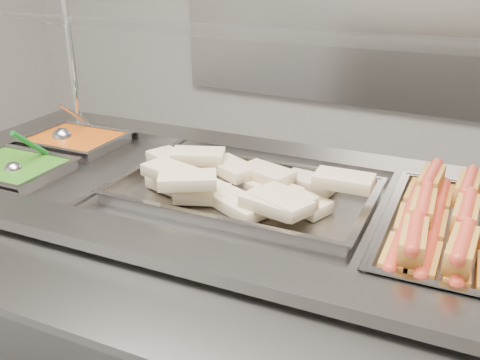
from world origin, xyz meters
The scene contains 12 objects.
back_panel centered at (0.00, 2.45, 1.20)m, with size 3.00×0.04×1.20m, color gray.
steam_counter centered at (-0.04, 0.35, 0.45)m, with size 1.95×0.96×0.91m.
tray_rail centered at (0.00, -0.17, 0.86)m, with size 1.83×0.49×0.05m.
sneeze_guard centered at (-0.05, 0.57, 1.27)m, with size 1.68×0.40×0.44m.
pan_hotdogs centered at (0.59, 0.39, 0.86)m, with size 0.38×0.58×0.10m.
pan_wraps centered at (0.02, 0.35, 0.88)m, with size 0.71×0.45×0.07m.
pan_beans centered at (-0.70, 0.45, 0.87)m, with size 0.32×0.26×0.10m.
pan_peas centered at (-0.68, 0.16, 0.87)m, with size 0.32×0.26×0.10m.
hotdogs_in_buns centered at (0.57, 0.39, 0.92)m, with size 0.31×0.53×0.12m.
tortilla_wraps centered at (0.01, 0.34, 0.92)m, with size 0.69×0.39×0.10m.
ladle centered at (-0.74, 0.43, 0.91)m, with size 0.07×0.19×0.16m.
serving_spoon centered at (-0.65, 0.16, 0.92)m, with size 0.06×0.18×0.15m.
Camera 1 is at (0.65, -0.84, 1.51)m, focal length 40.00 mm.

